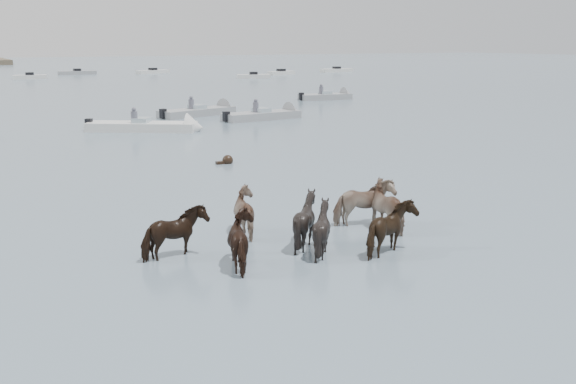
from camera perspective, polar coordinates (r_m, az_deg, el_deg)
ground at (r=13.63m, az=0.05°, el=-7.47°), size 400.00×400.00×0.00m
pony_herd at (r=15.60m, az=2.02°, el=-2.67°), size 7.43×4.46×1.41m
swimming_pony at (r=26.09m, az=-5.46°, el=2.76°), size 0.72×0.44×0.44m
motorboat_b at (r=36.16m, az=-11.57°, el=5.67°), size 6.23×4.80×1.92m
motorboat_c at (r=43.76m, az=-7.22°, el=7.11°), size 6.09×3.22×1.92m
motorboat_d at (r=41.24m, az=-1.45°, el=6.84°), size 5.76×2.12×1.92m
motorboat_e at (r=55.27m, az=3.99°, el=8.44°), size 5.10×2.10×1.92m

